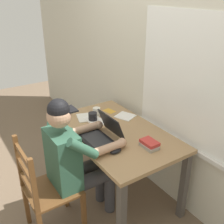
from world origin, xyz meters
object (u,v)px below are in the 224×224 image
at_px(coffee_mug_white, 97,112).
at_px(coffee_mug_dark, 93,117).
at_px(computer_mouse, 116,151).
at_px(book_stack_main, 149,144).
at_px(laptop, 102,134).
at_px(seated_person, 75,157).
at_px(landscape_photo_print, 109,111).
at_px(desk, 115,140).
at_px(wooden_chair, 46,190).

relative_size(coffee_mug_white, coffee_mug_dark, 0.93).
xyz_separation_m(computer_mouse, book_stack_main, (0.09, 0.29, 0.01)).
distance_m(coffee_mug_white, book_stack_main, 0.78).
distance_m(laptop, coffee_mug_white, 0.49).
distance_m(laptop, book_stack_main, 0.42).
relative_size(seated_person, book_stack_main, 7.37).
height_order(coffee_mug_dark, landscape_photo_print, coffee_mug_dark).
distance_m(coffee_mug_dark, book_stack_main, 0.71).
bearing_deg(coffee_mug_white, landscape_photo_print, 97.23).
bearing_deg(desk, laptop, -70.04).
relative_size(laptop, landscape_photo_print, 2.54).
height_order(computer_mouse, landscape_photo_print, computer_mouse).
relative_size(desk, coffee_mug_dark, 10.44).
distance_m(desk, computer_mouse, 0.39).
distance_m(laptop, landscape_photo_print, 0.61).
height_order(seated_person, computer_mouse, seated_person).
bearing_deg(seated_person, coffee_mug_dark, 133.66).
distance_m(wooden_chair, book_stack_main, 0.95).
height_order(coffee_mug_white, landscape_photo_print, coffee_mug_white).
bearing_deg(coffee_mug_dark, book_stack_main, 12.51).
height_order(laptop, coffee_mug_white, laptop).
relative_size(computer_mouse, coffee_mug_white, 0.86).
height_order(coffee_mug_white, book_stack_main, coffee_mug_white).
bearing_deg(seated_person, computer_mouse, 49.58).
bearing_deg(landscape_photo_print, computer_mouse, -39.84).
distance_m(desk, coffee_mug_dark, 0.34).
bearing_deg(laptop, coffee_mug_dark, 163.44).
distance_m(wooden_chair, coffee_mug_white, 0.97).
xyz_separation_m(wooden_chair, landscape_photo_print, (-0.49, 0.95, 0.30)).
distance_m(seated_person, wooden_chair, 0.36).
height_order(laptop, coffee_mug_dark, laptop).
relative_size(book_stack_main, landscape_photo_print, 1.29).
distance_m(coffee_mug_white, landscape_photo_print, 0.18).
bearing_deg(wooden_chair, desk, 96.51).
xyz_separation_m(desk, landscape_photo_print, (-0.41, 0.20, 0.10)).
bearing_deg(book_stack_main, landscape_photo_print, 171.81).
height_order(desk, seated_person, seated_person).
height_order(desk, computer_mouse, computer_mouse).
bearing_deg(desk, coffee_mug_white, 176.01).
bearing_deg(wooden_chair, book_stack_main, 69.51).
bearing_deg(laptop, desk, 109.96).
relative_size(desk, coffee_mug_white, 11.25).
bearing_deg(book_stack_main, coffee_mug_white, -175.77).
bearing_deg(book_stack_main, laptop, -141.88).
bearing_deg(computer_mouse, desk, 146.80).
distance_m(wooden_chair, coffee_mug_dark, 0.85).
height_order(wooden_chair, coffee_mug_white, wooden_chair).
height_order(seated_person, wooden_chair, seated_person).
distance_m(computer_mouse, coffee_mug_dark, 0.63).
relative_size(laptop, coffee_mug_white, 2.82).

